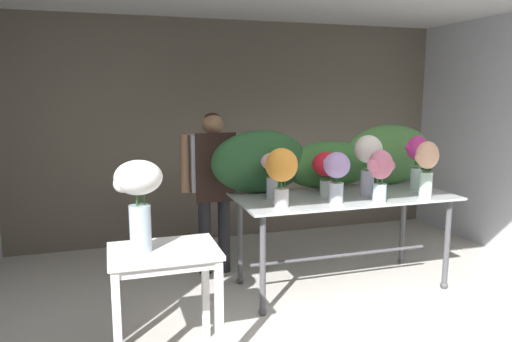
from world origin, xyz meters
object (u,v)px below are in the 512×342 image
object	(u,v)px
vase_ivory_ranunculus	(368,157)
vase_blush_stock	(272,170)
florist	(214,175)
vase_lilac_carnations	(336,172)
display_table_glass	(343,210)
vase_rosy_dahlias	(380,171)
vase_white_roses_tall	(139,192)
vase_peach_lilies	(427,164)
vase_magenta_tulips	(417,156)
vase_sunset_anemones	(281,170)
side_table_white	(164,266)
vase_crimson_roses	(326,168)

from	to	relation	value
vase_ivory_ranunculus	vase_blush_stock	xyz separation A→B (m)	(-0.86, 0.10, -0.09)
florist	vase_lilac_carnations	distance (m)	1.26
vase_ivory_ranunculus	vase_lilac_carnations	world-z (taller)	vase_ivory_ranunculus
display_table_glass	vase_ivory_ranunculus	bearing A→B (deg)	-19.92
display_table_glass	vase_rosy_dahlias	distance (m)	0.55
vase_lilac_carnations	vase_white_roses_tall	distance (m)	1.71
vase_peach_lilies	vase_rosy_dahlias	size ratio (longest dim) A/B	1.13
vase_peach_lilies	florist	bearing A→B (deg)	148.36
display_table_glass	vase_magenta_tulips	distance (m)	0.88
display_table_glass	vase_sunset_anemones	world-z (taller)	vase_sunset_anemones
vase_ivory_ranunculus	vase_blush_stock	size ratio (longest dim) A/B	1.33
side_table_white	vase_rosy_dahlias	bearing A→B (deg)	12.58
side_table_white	vase_crimson_roses	xyz separation A→B (m)	(1.52, 0.77, 0.46)
vase_crimson_roses	display_table_glass	bearing A→B (deg)	-7.23
vase_sunset_anemones	vase_magenta_tulips	xyz separation A→B (m)	(1.44, 0.24, 0.02)
vase_blush_stock	display_table_glass	bearing A→B (deg)	-2.22
display_table_glass	vase_peach_lilies	size ratio (longest dim) A/B	3.91
side_table_white	vase_magenta_tulips	size ratio (longest dim) A/B	1.51
florist	vase_ivory_ranunculus	size ratio (longest dim) A/B	2.92
vase_sunset_anemones	vase_crimson_roses	distance (m)	0.59
vase_lilac_carnations	vase_ivory_ranunculus	bearing A→B (deg)	24.17
vase_magenta_tulips	vase_lilac_carnations	size ratio (longest dim) A/B	1.20
vase_peach_lilies	vase_blush_stock	xyz separation A→B (m)	(-1.29, 0.36, -0.04)
vase_lilac_carnations	vase_crimson_roses	bearing A→B (deg)	82.45
vase_crimson_roses	side_table_white	bearing A→B (deg)	-153.07
vase_sunset_anemones	florist	bearing A→B (deg)	110.37
vase_ivory_ranunculus	vase_sunset_anemones	xyz separation A→B (m)	(-0.89, -0.18, -0.04)
display_table_glass	vase_ivory_ranunculus	world-z (taller)	vase_ivory_ranunculus
florist	vase_blush_stock	distance (m)	0.77
vase_crimson_roses	vase_blush_stock	bearing A→B (deg)	179.49
florist	side_table_white	bearing A→B (deg)	-114.43
side_table_white	vase_ivory_ranunculus	xyz separation A→B (m)	(1.89, 0.68, 0.55)
side_table_white	vase_magenta_tulips	distance (m)	2.61
vase_magenta_tulips	vase_white_roses_tall	distance (m)	2.69
vase_lilac_carnations	vase_crimson_roses	world-z (taller)	vase_lilac_carnations
vase_peach_lilies	vase_magenta_tulips	size ratio (longest dim) A/B	0.98
display_table_glass	vase_blush_stock	size ratio (longest dim) A/B	4.81
vase_blush_stock	vase_crimson_roses	size ratio (longest dim) A/B	1.03
vase_crimson_roses	vase_rosy_dahlias	bearing A→B (deg)	-48.08
vase_ivory_ranunculus	vase_sunset_anemones	distance (m)	0.91
vase_ivory_ranunculus	vase_white_roses_tall	bearing A→B (deg)	-161.38
side_table_white	vase_white_roses_tall	distance (m)	0.52
florist	vase_lilac_carnations	size ratio (longest dim) A/B	3.70
vase_sunset_anemones	vase_magenta_tulips	bearing A→B (deg)	9.58
side_table_white	display_table_glass	bearing A→B (deg)	23.95
side_table_white	vase_white_roses_tall	xyz separation A→B (m)	(-0.14, -0.00, 0.51)
vase_blush_stock	vase_crimson_roses	bearing A→B (deg)	-0.51
vase_ivory_ranunculus	vase_blush_stock	bearing A→B (deg)	173.67
florist	vase_magenta_tulips	size ratio (longest dim) A/B	3.09
vase_magenta_tulips	vase_peach_lilies	bearing A→B (deg)	-112.67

